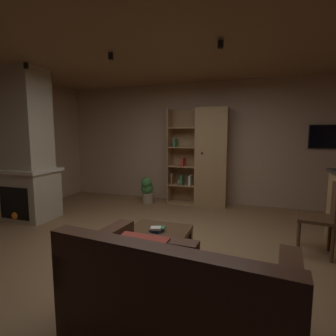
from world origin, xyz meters
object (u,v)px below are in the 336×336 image
at_px(leather_couch, 174,299).
at_px(table_book_2, 156,228).
at_px(bookshelf_cabinet, 207,158).
at_px(wall_mounted_tv, 332,137).
at_px(table_book_1, 159,228).
at_px(potted_floor_plant, 147,190).
at_px(coffee_table, 157,238).
at_px(table_book_0, 156,231).
at_px(dining_chair, 324,214).
at_px(stone_fireplace, 26,153).

xyz_separation_m(leather_couch, table_book_2, (-0.50, 0.91, 0.16)).
xyz_separation_m(bookshelf_cabinet, wall_mounted_tv, (2.32, 0.21, 0.45)).
relative_size(table_book_1, table_book_2, 1.11).
distance_m(table_book_2, potted_floor_plant, 2.90).
relative_size(leather_couch, coffee_table, 2.43).
bearing_deg(potted_floor_plant, bookshelf_cabinet, 11.83).
distance_m(bookshelf_cabinet, coffee_table, 2.90).
height_order(coffee_table, wall_mounted_tv, wall_mounted_tv).
distance_m(bookshelf_cabinet, table_book_1, 2.86).
height_order(coffee_table, table_book_2, table_book_2).
distance_m(table_book_0, dining_chair, 2.09).
distance_m(dining_chair, potted_floor_plant, 3.49).
relative_size(leather_couch, table_book_1, 13.64).
xyz_separation_m(coffee_table, table_book_1, (0.03, 0.02, 0.12)).
bearing_deg(bookshelf_cabinet, table_book_1, -90.82).
distance_m(leather_couch, coffee_table, 1.10).
bearing_deg(coffee_table, table_book_1, 40.43).
distance_m(stone_fireplace, dining_chair, 4.71).
relative_size(bookshelf_cabinet, leather_couch, 1.23).
height_order(stone_fireplace, bookshelf_cabinet, stone_fireplace).
bearing_deg(leather_couch, coffee_table, 117.82).
xyz_separation_m(table_book_1, wall_mounted_tv, (2.36, 3.01, 1.02)).
bearing_deg(bookshelf_cabinet, wall_mounted_tv, 5.18).
xyz_separation_m(table_book_0, potted_floor_plant, (-1.21, 2.58, -0.13)).
height_order(leather_couch, dining_chair, dining_chair).
bearing_deg(leather_couch, potted_floor_plant, 116.14).
bearing_deg(table_book_2, leather_couch, -61.16).
bearing_deg(wall_mounted_tv, table_book_1, -128.15).
height_order(bookshelf_cabinet, potted_floor_plant, bookshelf_cabinet).
relative_size(coffee_table, wall_mounted_tv, 0.87).
bearing_deg(table_book_1, bookshelf_cabinet, 89.18).
bearing_deg(leather_couch, wall_mounted_tv, 64.92).
relative_size(leather_couch, table_book_0, 13.22).
distance_m(coffee_table, potted_floor_plant, 2.83).
xyz_separation_m(leather_couch, coffee_table, (-0.51, 0.97, 0.02)).
bearing_deg(table_book_1, leather_couch, -63.86).
xyz_separation_m(table_book_2, wall_mounted_tv, (2.38, 3.10, 1.00)).
distance_m(dining_chair, wall_mounted_tv, 2.37).
relative_size(stone_fireplace, table_book_0, 20.69).
bearing_deg(coffee_table, dining_chair, 26.30).
relative_size(stone_fireplace, leather_couch, 1.56).
bearing_deg(bookshelf_cabinet, potted_floor_plant, -168.17).
bearing_deg(bookshelf_cabinet, coffee_table, -91.33).
height_order(table_book_0, wall_mounted_tv, wall_mounted_tv).
bearing_deg(table_book_0, leather_couch, -61.44).
height_order(stone_fireplace, leather_couch, stone_fireplace).
relative_size(table_book_0, wall_mounted_tv, 0.16).
bearing_deg(dining_chair, table_book_1, -153.92).
height_order(stone_fireplace, table_book_0, stone_fireplace).
height_order(stone_fireplace, table_book_1, stone_fireplace).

